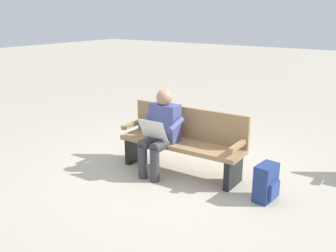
{
  "coord_description": "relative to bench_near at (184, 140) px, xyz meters",
  "views": [
    {
      "loc": [
        -2.74,
        4.19,
        2.18
      ],
      "look_at": [
        0.12,
        0.15,
        0.7
      ],
      "focal_mm": 40.76,
      "sensor_mm": 36.0,
      "label": 1
    }
  ],
  "objects": [
    {
      "name": "bench_near",
      "position": [
        0.0,
        0.0,
        0.0
      ],
      "size": [
        1.81,
        0.53,
        0.9
      ],
      "rotation": [
        0.0,
        0.0,
        0.03
      ],
      "color": "#9E7A51",
      "rests_on": "ground"
    },
    {
      "name": "person_seated",
      "position": [
        0.23,
        0.24,
        0.17
      ],
      "size": [
        0.58,
        0.58,
        1.18
      ],
      "rotation": [
        0.0,
        0.0,
        0.03
      ],
      "color": "#474C84",
      "rests_on": "ground"
    },
    {
      "name": "ground_plane",
      "position": [
        -0.0,
        0.07,
        -0.46
      ],
      "size": [
        40.0,
        40.0,
        0.0
      ],
      "primitive_type": "plane",
      "color": "#B7AD99"
    },
    {
      "name": "backpack",
      "position": [
        -1.3,
        0.18,
        -0.24
      ],
      "size": [
        0.25,
        0.33,
        0.46
      ],
      "rotation": [
        0.0,
        0.0,
        1.48
      ],
      "color": "navy",
      "rests_on": "ground"
    }
  ]
}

